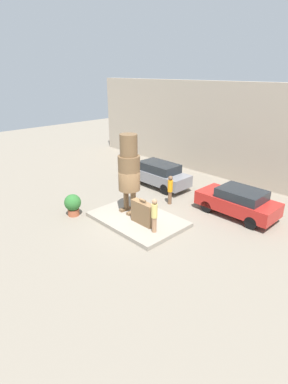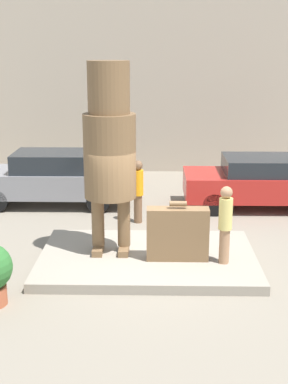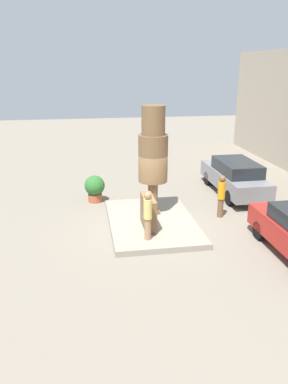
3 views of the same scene
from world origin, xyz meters
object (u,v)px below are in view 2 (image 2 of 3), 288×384
Objects in this scene: statue_figure at (110,144)px; tourist at (225,222)px; worker_hivis at (138,189)px; parked_car_red at (258,181)px; giant_suitcase at (178,234)px; parked_car_grey at (53,177)px.

statue_figure is 2.95m from tourist.
tourist is 0.97× the size of worker_hivis.
parked_car_red is (1.57, 4.75, -0.31)m from tourist.
statue_figure is 3.15× the size of giant_suitcase.
parked_car_grey is 6.10m from parked_car_red.
statue_figure reaches higher than parked_car_red.
parked_car_grey is at bearing 132.72° from tourist.
statue_figure is at bearing 115.91° from parked_car_grey.
parked_car_red reaches higher than giant_suitcase.
worker_hivis is (-0.95, 3.08, 0.16)m from giant_suitcase.
worker_hivis reaches higher than giant_suitcase.
giant_suitcase is 0.79× the size of tourist.
parked_car_grey is at bearing -1.41° from parked_car_red.
parked_car_grey reaches higher than giant_suitcase.
giant_suitcase is 0.28× the size of parked_car_grey.
statue_figure is at bearing 163.59° from giant_suitcase.
parked_car_grey is 2.76× the size of worker_hivis.
parked_car_grey is (-2.08, 4.28, -1.79)m from statue_figure.
giant_suitcase is at bearing 126.96° from parked_car_grey.
tourist reaches higher than worker_hivis.
parked_car_grey is at bearing 147.91° from worker_hivis.
tourist is at bearing 71.74° from parked_car_red.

